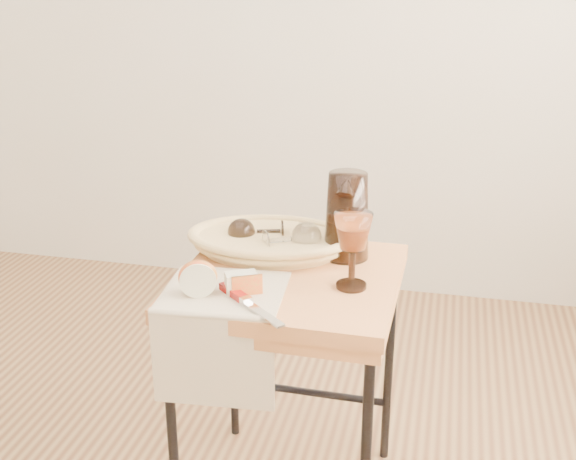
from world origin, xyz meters
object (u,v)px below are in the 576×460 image
(wine_goblet, at_px, (352,251))
(table_knife, at_px, (248,302))
(side_table, at_px, (290,391))
(bread_basket, at_px, (270,243))
(pitcher, at_px, (347,216))
(tea_towel, at_px, (224,291))
(goblet_lying_a, at_px, (259,232))
(apple_half, at_px, (198,277))
(goblet_lying_b, at_px, (289,239))

(wine_goblet, height_order, table_knife, wine_goblet)
(side_table, bearing_deg, wine_goblet, -14.44)
(wine_goblet, bearing_deg, bread_basket, 145.53)
(side_table, distance_m, pitcher, 0.47)
(tea_towel, height_order, goblet_lying_a, goblet_lying_a)
(tea_towel, height_order, apple_half, apple_half)
(tea_towel, distance_m, bread_basket, 0.26)
(tea_towel, relative_size, bread_basket, 0.72)
(side_table, relative_size, bread_basket, 1.75)
(bread_basket, relative_size, apple_half, 4.28)
(wine_goblet, distance_m, apple_half, 0.35)
(side_table, xyz_separation_m, tea_towel, (-0.12, -0.13, 0.33))
(pitcher, height_order, table_knife, pitcher)
(side_table, height_order, tea_towel, tea_towel)
(tea_towel, xyz_separation_m, pitcher, (0.24, 0.27, 0.11))
(tea_towel, xyz_separation_m, bread_basket, (0.04, 0.25, 0.02))
(goblet_lying_b, relative_size, table_knife, 0.55)
(side_table, relative_size, tea_towel, 2.42)
(side_table, distance_m, tea_towel, 0.38)
(wine_goblet, xyz_separation_m, apple_half, (-0.33, -0.12, -0.04))
(goblet_lying_b, height_order, table_knife, goblet_lying_b)
(apple_half, bearing_deg, table_knife, -35.41)
(bread_basket, height_order, wine_goblet, wine_goblet)
(goblet_lying_b, bearing_deg, tea_towel, -143.17)
(tea_towel, bearing_deg, wine_goblet, 14.11)
(side_table, bearing_deg, goblet_lying_b, 103.62)
(goblet_lying_a, height_order, pitcher, pitcher)
(tea_towel, xyz_separation_m, wine_goblet, (0.27, 0.09, 0.09))
(table_knife, bearing_deg, goblet_lying_b, 127.26)
(side_table, height_order, apple_half, apple_half)
(bread_basket, distance_m, goblet_lying_b, 0.06)
(side_table, distance_m, bread_basket, 0.38)
(pitcher, xyz_separation_m, apple_half, (-0.29, -0.30, -0.06))
(goblet_lying_a, bearing_deg, wine_goblet, 130.12)
(tea_towel, distance_m, pitcher, 0.37)
(goblet_lying_a, bearing_deg, goblet_lying_b, 140.03)
(apple_half, bearing_deg, bread_basket, 51.15)
(goblet_lying_b, bearing_deg, bread_basket, 128.22)
(wine_goblet, bearing_deg, pitcher, 102.64)
(apple_half, bearing_deg, goblet_lying_a, 58.14)
(side_table, distance_m, goblet_lying_b, 0.39)
(bread_basket, relative_size, goblet_lying_b, 2.97)
(bread_basket, bearing_deg, tea_towel, -104.93)
(tea_towel, bearing_deg, table_knife, -44.58)
(apple_half, bearing_deg, tea_towel, 10.13)
(goblet_lying_a, distance_m, pitcher, 0.23)
(goblet_lying_a, bearing_deg, apple_half, 62.42)
(bread_basket, xyz_separation_m, wine_goblet, (0.23, -0.16, 0.06))
(bread_basket, relative_size, wine_goblet, 2.05)
(side_table, relative_size, goblet_lying_a, 5.62)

